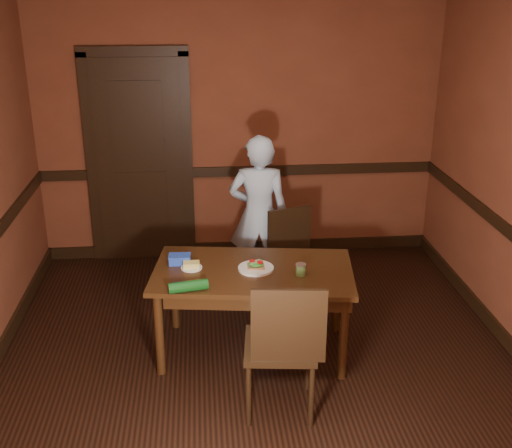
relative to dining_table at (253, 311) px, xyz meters
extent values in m
cube|color=black|center=(0.03, -0.30, -0.35)|extent=(4.00, 4.50, 0.01)
cube|color=brown|center=(0.03, 1.95, 1.00)|extent=(4.00, 0.02, 2.70)
cube|color=brown|center=(0.03, -2.55, 1.00)|extent=(4.00, 0.02, 2.70)
cube|color=black|center=(0.03, 1.93, 0.55)|extent=(4.00, 0.03, 0.10)
cube|color=black|center=(0.03, 1.93, -0.29)|extent=(4.00, 0.03, 0.12)
cube|color=black|center=(-0.97, 1.91, 0.68)|extent=(0.85, 0.04, 2.05)
cube|color=black|center=(-1.45, 1.93, 0.68)|extent=(0.10, 0.06, 2.15)
cube|color=black|center=(-0.50, 1.93, 0.68)|extent=(0.10, 0.06, 2.15)
cube|color=black|center=(-0.97, 1.93, 1.75)|extent=(1.05, 0.06, 0.10)
cube|color=#351E0D|center=(0.00, 0.00, 0.00)|extent=(1.59, 1.03, 0.70)
imported|color=#AECCE5|center=(0.14, 1.07, 0.39)|extent=(0.58, 0.41, 1.48)
cylinder|color=white|center=(0.02, 0.00, 0.36)|extent=(0.27, 0.27, 0.01)
cube|color=#A4784F|center=(0.02, 0.00, 0.37)|extent=(0.12, 0.11, 0.02)
ellipsoid|color=#348B2C|center=(0.02, 0.00, 0.40)|extent=(0.11, 0.10, 0.03)
cylinder|color=red|center=(0.00, 0.02, 0.41)|extent=(0.05, 0.05, 0.01)
cylinder|color=red|center=(0.05, -0.01, 0.41)|extent=(0.05, 0.05, 0.01)
cylinder|color=#73A85B|center=(-0.01, -0.02, 0.41)|extent=(0.03, 0.03, 0.01)
cylinder|color=#73A85B|center=(0.05, 0.03, 0.41)|extent=(0.03, 0.03, 0.01)
cylinder|color=#73A85B|center=(0.02, 0.00, 0.41)|extent=(0.03, 0.03, 0.01)
cylinder|color=#588541|center=(0.34, -0.12, 0.39)|extent=(0.07, 0.07, 0.08)
cylinder|color=#B7B9AC|center=(0.34, -0.12, 0.43)|extent=(0.08, 0.08, 0.01)
cylinder|color=white|center=(-0.46, 0.07, 0.35)|extent=(0.16, 0.16, 0.01)
cube|color=#EAD96C|center=(-0.46, 0.07, 0.38)|extent=(0.12, 0.08, 0.04)
cube|color=blue|center=(-0.55, 0.16, 0.38)|extent=(0.16, 0.11, 0.06)
cube|color=blue|center=(-0.55, 0.16, 0.42)|extent=(0.17, 0.12, 0.01)
cylinder|color=#104615|center=(-0.48, -0.31, 0.39)|extent=(0.29, 0.13, 0.08)
camera|label=1|loc=(-0.36, -4.35, 2.41)|focal=45.00mm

